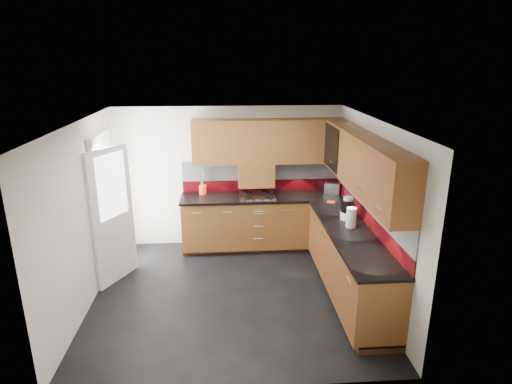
{
  "coord_description": "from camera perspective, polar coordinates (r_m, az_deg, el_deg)",
  "views": [
    {
      "loc": [
        -0.07,
        -5.28,
        3.17
      ],
      "look_at": [
        0.37,
        0.65,
        1.28
      ],
      "focal_mm": 30.0,
      "sensor_mm": 36.0,
      "label": 1
    }
  ],
  "objects": [
    {
      "name": "utensil_pot",
      "position": [
        7.28,
        -7.12,
        0.47
      ],
      "size": [
        0.12,
        0.12,
        0.45
      ],
      "color": "#D55314",
      "rests_on": "countertop"
    },
    {
      "name": "upper_cabinets",
      "position": [
        6.33,
        7.69,
        5.34
      ],
      "size": [
        2.5,
        3.2,
        0.72
      ],
      "color": "brown",
      "rests_on": "room"
    },
    {
      "name": "glass_cabinet",
      "position": [
        6.71,
        11.24,
        6.08
      ],
      "size": [
        0.32,
        0.8,
        0.66
      ],
      "color": "black",
      "rests_on": "room"
    },
    {
      "name": "food_processor",
      "position": [
        6.24,
        12.1,
        -2.23
      ],
      "size": [
        0.2,
        0.2,
        0.33
      ],
      "color": "white",
      "rests_on": "countertop"
    },
    {
      "name": "room",
      "position": [
        5.54,
        -3.36,
        0.03
      ],
      "size": [
        4.0,
        3.8,
        2.64
      ],
      "color": "black"
    },
    {
      "name": "backsplash",
      "position": [
        6.64,
        7.61,
        0.31
      ],
      "size": [
        2.7,
        3.2,
        0.54
      ],
      "color": "maroon",
      "rests_on": "countertop"
    },
    {
      "name": "base_cabinets",
      "position": [
        6.68,
        5.93,
        -6.6
      ],
      "size": [
        2.7,
        3.2,
        0.95
      ],
      "color": "brown",
      "rests_on": "room"
    },
    {
      "name": "gas_hob",
      "position": [
        7.12,
        0.13,
        -0.5
      ],
      "size": [
        0.59,
        0.52,
        0.05
      ],
      "color": "silver",
      "rests_on": "countertop"
    },
    {
      "name": "back_door",
      "position": [
        6.62,
        -19.02,
        -2.21
      ],
      "size": [
        0.42,
        1.19,
        2.04
      ],
      "color": "white",
      "rests_on": "room"
    },
    {
      "name": "countertop",
      "position": [
        6.49,
        5.97,
        -2.77
      ],
      "size": [
        2.72,
        3.22,
        0.04
      ],
      "color": "black",
      "rests_on": "base_cabinets"
    },
    {
      "name": "toaster",
      "position": [
        7.41,
        10.14,
        0.55
      ],
      "size": [
        0.3,
        0.24,
        0.19
      ],
      "color": "silver",
      "rests_on": "countertop"
    },
    {
      "name": "paper_towel",
      "position": [
        5.96,
        12.57,
        -3.35
      ],
      "size": [
        0.14,
        0.14,
        0.28
      ],
      "primitive_type": "cylinder",
      "rotation": [
        0.0,
        0.0,
        -0.08
      ],
      "color": "white",
      "rests_on": "countertop"
    },
    {
      "name": "orange_cloth",
      "position": [
        6.94,
        9.95,
        -1.34
      ],
      "size": [
        0.16,
        0.15,
        0.01
      ],
      "primitive_type": "cube",
      "rotation": [
        0.0,
        0.0,
        -0.41
      ],
      "color": "#D54417",
      "rests_on": "countertop"
    },
    {
      "name": "extractor_hood",
      "position": [
        7.18,
        0.03,
        2.37
      ],
      "size": [
        0.6,
        0.33,
        0.4
      ],
      "primitive_type": "cube",
      "color": "brown",
      "rests_on": "room"
    }
  ]
}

